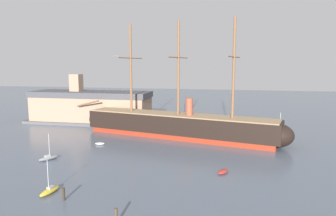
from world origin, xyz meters
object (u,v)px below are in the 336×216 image
at_px(sailboat_foreground_left, 50,191).
at_px(mooring_piling_left_pair, 64,194).
at_px(tall_ship, 178,125).
at_px(dockside_warehouse_left, 91,107).
at_px(sailboat_distant_centre, 184,122).
at_px(mooring_piling_nearest, 116,216).
at_px(seagull_in_flight, 116,56).
at_px(sailboat_far_right, 280,136).
at_px(sailboat_mid_left, 49,158).
at_px(dinghy_alongside_bow, 100,144).
at_px(dinghy_mid_right, 223,172).

xyz_separation_m(sailboat_foreground_left, mooring_piling_left_pair, (3.18, -1.67, 0.47)).
height_order(tall_ship, dockside_warehouse_left, tall_ship).
distance_m(sailboat_distant_centre, mooring_piling_nearest, 60.91).
xyz_separation_m(sailboat_distant_centre, seagull_in_flight, (-6.44, -38.95, 19.11)).
relative_size(sailboat_far_right, mooring_piling_left_pair, 3.60).
bearing_deg(sailboat_mid_left, seagull_in_flight, 8.69).
relative_size(sailboat_distant_centre, dockside_warehouse_left, 0.16).
bearing_deg(tall_ship, mooring_piling_left_pair, -102.53).
distance_m(sailboat_far_right, sailboat_distant_centre, 29.35).
bearing_deg(sailboat_far_right, sailboat_distant_centre, 153.00).
distance_m(tall_ship, sailboat_mid_left, 31.58).
height_order(sailboat_mid_left, sailboat_far_right, sailboat_far_right).
relative_size(sailboat_far_right, mooring_piling_nearest, 3.31).
relative_size(sailboat_foreground_left, dinghy_alongside_bow, 2.14).
height_order(tall_ship, sailboat_distant_centre, tall_ship).
height_order(dinghy_alongside_bow, mooring_piling_nearest, mooring_piling_nearest).
bearing_deg(sailboat_foreground_left, dinghy_alongside_bow, 99.39).
distance_m(sailboat_foreground_left, sailboat_distant_centre, 55.81).
bearing_deg(sailboat_mid_left, tall_ship, 48.08).
height_order(mooring_piling_nearest, seagull_in_flight, seagull_in_flight).
distance_m(sailboat_mid_left, dinghy_mid_right, 32.99).
height_order(sailboat_foreground_left, mooring_piling_nearest, sailboat_foreground_left).
bearing_deg(dockside_warehouse_left, sailboat_mid_left, -75.99).
height_order(dinghy_mid_right, seagull_in_flight, seagull_in_flight).
xyz_separation_m(sailboat_far_right, seagull_in_flight, (-32.59, -25.62, 19.11)).
xyz_separation_m(sailboat_foreground_left, mooring_piling_nearest, (12.38, -6.08, 0.55)).
distance_m(sailboat_far_right, mooring_piling_left_pair, 54.65).
relative_size(sailboat_distant_centre, mooring_piling_nearest, 3.31).
bearing_deg(dinghy_mid_right, seagull_in_flight, 172.55).
distance_m(dinghy_mid_right, sailboat_distant_centre, 43.57).
bearing_deg(seagull_in_flight, dinghy_mid_right, -7.45).
bearing_deg(sailboat_foreground_left, dinghy_mid_right, 29.19).
height_order(sailboat_mid_left, dinghy_mid_right, sailboat_mid_left).
xyz_separation_m(dinghy_mid_right, sailboat_far_right, (12.93, 28.19, 0.22)).
height_order(sailboat_mid_left, seagull_in_flight, seagull_in_flight).
height_order(tall_ship, sailboat_mid_left, tall_ship).
distance_m(sailboat_foreground_left, dockside_warehouse_left, 54.44).
bearing_deg(mooring_piling_left_pair, sailboat_foreground_left, 152.29).
height_order(sailboat_distant_centre, mooring_piling_nearest, sailboat_distant_centre).
bearing_deg(sailboat_foreground_left, sailboat_distant_centre, 79.09).
xyz_separation_m(dinghy_mid_right, sailboat_distant_centre, (-13.22, 41.52, 0.22)).
relative_size(sailboat_mid_left, sailboat_far_right, 0.80).
xyz_separation_m(sailboat_mid_left, dinghy_mid_right, (32.98, -0.53, -0.11)).
height_order(mooring_piling_left_pair, dockside_warehouse_left, dockside_warehouse_left).
xyz_separation_m(dinghy_mid_right, dinghy_alongside_bow, (-28.13, 13.02, -0.06)).
xyz_separation_m(sailboat_foreground_left, seagull_in_flight, (4.13, 15.86, 19.23)).
bearing_deg(mooring_piling_nearest, sailboat_foreground_left, 153.86).
bearing_deg(dinghy_alongside_bow, sailboat_foreground_left, -80.61).
bearing_deg(mooring_piling_nearest, dockside_warehouse_left, 118.39).
bearing_deg(dinghy_mid_right, tall_ship, 116.54).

